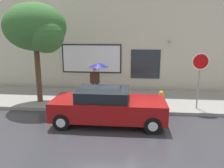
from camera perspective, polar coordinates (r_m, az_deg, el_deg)
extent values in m
plane|color=#333338|center=(9.49, -0.90, -9.53)|extent=(60.00, 60.00, 0.00)
cube|color=gray|center=(12.28, 0.66, -3.87)|extent=(20.00, 4.00, 0.15)
cube|color=beige|center=(14.25, 1.58, 12.43)|extent=(20.00, 0.40, 7.00)
cube|color=black|center=(14.33, -5.20, 6.42)|extent=(3.76, 0.06, 1.80)
cube|color=silver|center=(14.30, -5.23, 6.40)|extent=(3.60, 0.03, 1.64)
cube|color=#262B33|center=(14.15, 8.46, 4.98)|extent=(1.80, 0.04, 1.80)
cone|color=#99999E|center=(14.04, 14.49, 10.39)|extent=(0.22, 0.24, 0.24)
cube|color=maroon|center=(9.16, -0.83, -6.13)|extent=(4.51, 1.83, 0.75)
cube|color=black|center=(9.01, -2.27, -2.56)|extent=(2.03, 1.61, 0.42)
cylinder|color=black|center=(10.03, 9.51, -6.50)|extent=(0.64, 0.22, 0.64)
cylinder|color=silver|center=(10.03, 9.51, -6.50)|extent=(0.35, 0.24, 0.35)
cylinder|color=black|center=(8.47, 10.26, -10.29)|extent=(0.64, 0.22, 0.64)
cylinder|color=silver|center=(8.47, 10.26, -10.29)|extent=(0.35, 0.24, 0.35)
cylinder|color=black|center=(10.36, -9.77, -5.88)|extent=(0.64, 0.22, 0.64)
cylinder|color=silver|center=(10.36, -9.77, -5.88)|extent=(0.35, 0.24, 0.35)
cylinder|color=black|center=(8.85, -12.64, -9.35)|extent=(0.64, 0.22, 0.64)
cylinder|color=silver|center=(8.85, -12.64, -9.35)|extent=(0.35, 0.24, 0.35)
cylinder|color=yellow|center=(10.90, 12.29, -4.05)|extent=(0.22, 0.22, 0.70)
sphere|color=gold|center=(10.80, 12.37, -2.27)|extent=(0.23, 0.23, 0.23)
cylinder|color=gold|center=(10.74, 12.39, -4.12)|extent=(0.09, 0.12, 0.09)
cylinder|color=gold|center=(11.04, 12.20, -3.63)|extent=(0.09, 0.12, 0.09)
cylinder|color=yellow|center=(10.99, 12.21, -5.64)|extent=(0.30, 0.30, 0.06)
cylinder|color=black|center=(12.17, -4.82, -1.68)|extent=(0.14, 0.14, 0.83)
cylinder|color=black|center=(12.13, -3.81, -1.71)|extent=(0.14, 0.14, 0.83)
cube|color=black|center=(11.99, -4.37, 1.58)|extent=(0.48, 0.22, 0.59)
sphere|color=tan|center=(11.92, -4.40, 3.49)|extent=(0.22, 0.22, 0.22)
cylinder|color=#4C4C51|center=(11.91, -3.36, 2.74)|extent=(0.02, 0.02, 0.90)
cone|color=navy|center=(11.84, -3.39, 4.87)|extent=(1.03, 1.03, 0.22)
cylinder|color=#4C3823|center=(11.97, -18.15, 2.53)|extent=(0.27, 0.27, 2.89)
ellipsoid|color=#33662D|center=(11.80, -18.95, 13.52)|extent=(3.06, 2.60, 2.29)
sphere|color=#33662D|center=(11.17, -16.34, 11.80)|extent=(1.68, 1.68, 1.68)
cylinder|color=gray|center=(11.04, 21.07, 0.58)|extent=(0.07, 0.07, 2.56)
cylinder|color=white|center=(10.86, 21.52, 5.32)|extent=(0.76, 0.02, 0.76)
cylinder|color=red|center=(10.84, 21.55, 5.31)|extent=(0.66, 0.02, 0.66)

